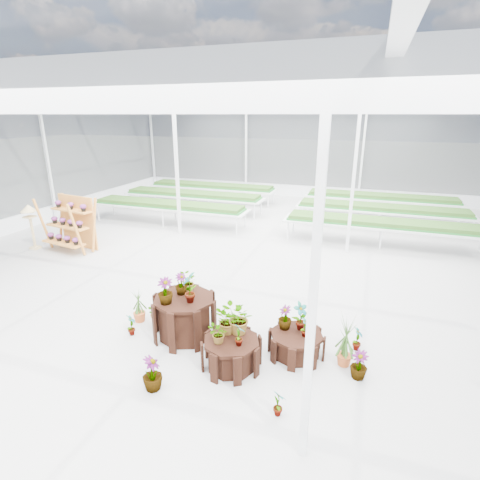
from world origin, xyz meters
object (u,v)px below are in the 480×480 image
(plinth_low, at_px, (296,344))
(shelf_rack, at_px, (68,225))
(bird_table, at_px, (32,227))
(plinth_tall, at_px, (185,317))
(plinth_mid, at_px, (231,353))

(plinth_low, xyz_separation_m, shelf_rack, (-7.97, 3.15, 0.64))
(plinth_low, xyz_separation_m, bird_table, (-9.21, 2.86, 0.52))
(plinth_tall, bearing_deg, shelf_rack, 150.63)
(plinth_mid, bearing_deg, shelf_rack, 151.10)
(shelf_rack, distance_m, bird_table, 1.28)
(shelf_rack, bearing_deg, plinth_tall, -20.77)
(shelf_rack, height_order, bird_table, shelf_rack)
(plinth_low, relative_size, shelf_rack, 0.57)
(plinth_tall, height_order, plinth_mid, plinth_tall)
(plinth_low, distance_m, bird_table, 9.66)
(plinth_mid, height_order, bird_table, bird_table)
(plinth_mid, xyz_separation_m, plinth_low, (1.00, 0.70, -0.04))
(plinth_tall, relative_size, plinth_mid, 1.21)
(plinth_tall, distance_m, plinth_mid, 1.35)
(plinth_mid, relative_size, shelf_rack, 0.59)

